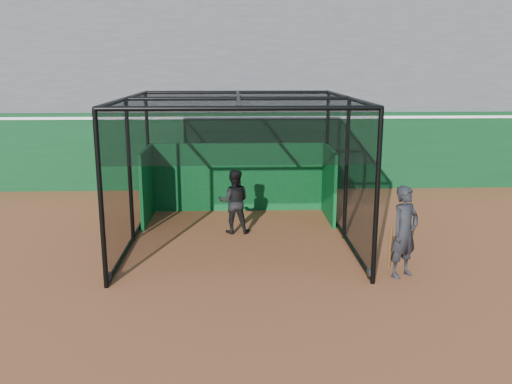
{
  "coord_description": "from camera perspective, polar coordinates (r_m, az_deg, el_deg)",
  "views": [
    {
      "loc": [
        0.62,
        -9.02,
        4.01
      ],
      "look_at": [
        1.05,
        2.0,
        1.4
      ],
      "focal_mm": 38.0,
      "sensor_mm": 36.0,
      "label": 1
    }
  ],
  "objects": [
    {
      "name": "ground",
      "position": [
        9.89,
        -5.73,
        -10.67
      ],
      "size": [
        120.0,
        120.0,
        0.0
      ],
      "primitive_type": "plane",
      "color": "brown",
      "rests_on": "ground"
    },
    {
      "name": "outfield_wall",
      "position": [
        17.74,
        -4.22,
        4.45
      ],
      "size": [
        50.0,
        0.5,
        2.5
      ],
      "color": "#0A3717",
      "rests_on": "ground"
    },
    {
      "name": "grandstand",
      "position": [
        21.31,
        -4.03,
        14.54
      ],
      "size": [
        50.0,
        7.85,
        8.95
      ],
      "color": "#4C4C4F",
      "rests_on": "ground"
    },
    {
      "name": "batting_cage",
      "position": [
        12.37,
        -1.81,
        2.22
      ],
      "size": [
        5.04,
        5.54,
        3.27
      ],
      "color": "black",
      "rests_on": "ground"
    },
    {
      "name": "batter",
      "position": [
        13.07,
        -2.32,
        -1.0
      ],
      "size": [
        0.77,
        0.61,
        1.56
      ],
      "primitive_type": "imported",
      "rotation": [
        0.0,
        0.0,
        3.11
      ],
      "color": "black",
      "rests_on": "ground"
    },
    {
      "name": "on_deck_player",
      "position": [
        10.74,
        15.36,
        -4.07
      ],
      "size": [
        0.78,
        0.71,
        1.78
      ],
      "color": "black",
      "rests_on": "ground"
    }
  ]
}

